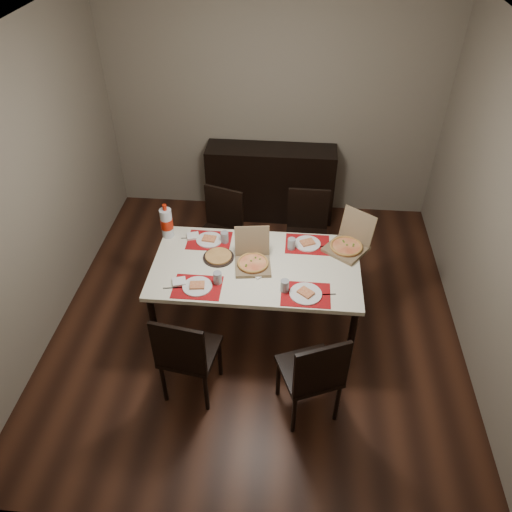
# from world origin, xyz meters

# --- Properties ---
(ground) EXTENTS (3.80, 4.00, 0.02)m
(ground) POSITION_xyz_m (0.00, 0.00, -0.01)
(ground) COLOR #3D1F12
(ground) RESTS_ON ground
(room_walls) EXTENTS (3.84, 4.02, 2.62)m
(room_walls) POSITION_xyz_m (0.00, 0.43, 1.73)
(room_walls) COLOR gray
(room_walls) RESTS_ON ground
(sideboard) EXTENTS (1.50, 0.40, 0.90)m
(sideboard) POSITION_xyz_m (0.00, 1.78, 0.45)
(sideboard) COLOR black
(sideboard) RESTS_ON ground
(dining_table) EXTENTS (1.80, 1.00, 0.75)m
(dining_table) POSITION_xyz_m (-0.01, -0.10, 0.68)
(dining_table) COLOR #F2ECCC
(dining_table) RESTS_ON ground
(chair_near_left) EXTENTS (0.48, 0.48, 0.93)m
(chair_near_left) POSITION_xyz_m (-0.48, -0.93, 0.51)
(chair_near_left) COLOR black
(chair_near_left) RESTS_ON ground
(chair_near_right) EXTENTS (0.55, 0.55, 0.93)m
(chair_near_right) POSITION_xyz_m (0.51, -1.04, 0.51)
(chair_near_right) COLOR black
(chair_near_right) RESTS_ON ground
(chair_far_left) EXTENTS (0.53, 0.53, 0.93)m
(chair_far_left) POSITION_xyz_m (-0.45, 0.72, 0.51)
(chair_far_left) COLOR black
(chair_far_left) RESTS_ON ground
(chair_far_right) EXTENTS (0.42, 0.42, 0.93)m
(chair_far_right) POSITION_xyz_m (0.44, 0.77, 0.51)
(chair_far_right) COLOR black
(chair_far_right) RESTS_ON ground
(setting_near_left) EXTENTS (0.48, 0.30, 0.11)m
(setting_near_left) POSITION_xyz_m (-0.44, -0.41, 0.77)
(setting_near_left) COLOR #AA0B10
(setting_near_left) RESTS_ON dining_table
(setting_near_right) EXTENTS (0.45, 0.30, 0.11)m
(setting_near_right) POSITION_xyz_m (0.38, -0.43, 0.77)
(setting_near_right) COLOR #AA0B10
(setting_near_right) RESTS_ON dining_table
(setting_far_left) EXTENTS (0.47, 0.30, 0.11)m
(setting_far_left) POSITION_xyz_m (-0.45, 0.20, 0.77)
(setting_far_left) COLOR #AA0B10
(setting_far_left) RESTS_ON dining_table
(setting_far_right) EXTENTS (0.45, 0.30, 0.11)m
(setting_far_right) POSITION_xyz_m (0.40, 0.20, 0.77)
(setting_far_right) COLOR #AA0B10
(setting_far_right) RESTS_ON dining_table
(napkin_loose) EXTENTS (0.16, 0.16, 0.02)m
(napkin_loose) POSITION_xyz_m (0.03, -0.22, 0.76)
(napkin_loose) COLOR white
(napkin_loose) RESTS_ON dining_table
(pizza_box_center) EXTENTS (0.34, 0.37, 0.30)m
(pizza_box_center) POSITION_xyz_m (-0.03, -0.10, 0.80)
(pizza_box_center) COLOR brown
(pizza_box_center) RESTS_ON dining_table
(pizza_box_right) EXTENTS (0.47, 0.48, 0.33)m
(pizza_box_right) POSITION_xyz_m (0.80, 0.20, 0.80)
(pizza_box_right) COLOR brown
(pizza_box_right) RESTS_ON dining_table
(faina_plate) EXTENTS (0.27, 0.27, 0.03)m
(faina_plate) POSITION_xyz_m (-0.34, -0.04, 0.76)
(faina_plate) COLOR black
(faina_plate) RESTS_ON dining_table
(dip_bowl) EXTENTS (0.14, 0.14, 0.03)m
(dip_bowl) POSITION_xyz_m (0.02, 0.10, 0.76)
(dip_bowl) COLOR white
(dip_bowl) RESTS_ON dining_table
(soda_bottle) EXTENTS (0.11, 0.11, 0.34)m
(soda_bottle) POSITION_xyz_m (-0.86, 0.25, 0.89)
(soda_bottle) COLOR silver
(soda_bottle) RESTS_ON dining_table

